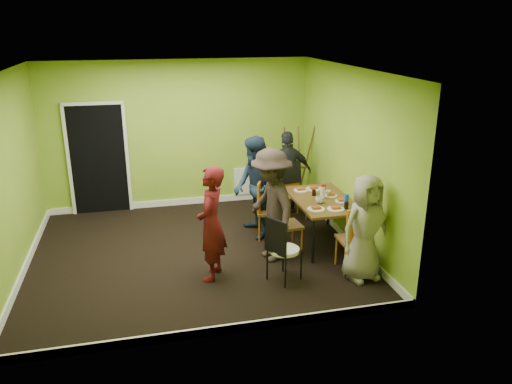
# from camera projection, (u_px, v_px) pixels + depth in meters

# --- Properties ---
(ground) EXTENTS (5.00, 5.00, 0.00)m
(ground) POSITION_uv_depth(u_px,v_px,m) (196.00, 252.00, 7.83)
(ground) COLOR black
(ground) RESTS_ON ground
(room_walls) EXTENTS (5.04, 4.54, 2.82)m
(room_walls) POSITION_uv_depth(u_px,v_px,m) (192.00, 192.00, 7.55)
(room_walls) COLOR #79A62A
(room_walls) RESTS_ON ground
(dining_table) EXTENTS (0.90, 1.50, 0.75)m
(dining_table) POSITION_uv_depth(u_px,v_px,m) (322.00, 202.00, 7.99)
(dining_table) COLOR black
(dining_table) RESTS_ON ground
(chair_left_far) EXTENTS (0.54, 0.54, 0.99)m
(chair_left_far) POSITION_uv_depth(u_px,v_px,m) (267.00, 206.00, 8.20)
(chair_left_far) COLOR orange
(chair_left_far) RESTS_ON ground
(chair_left_near) EXTENTS (0.45, 0.45, 1.00)m
(chair_left_near) POSITION_uv_depth(u_px,v_px,m) (282.00, 220.00, 7.63)
(chair_left_near) COLOR orange
(chair_left_near) RESTS_ON ground
(chair_back_end) EXTENTS (0.48, 0.55, 1.01)m
(chair_back_end) POSITION_uv_depth(u_px,v_px,m) (290.00, 178.00, 9.14)
(chair_back_end) COLOR orange
(chair_back_end) RESTS_ON ground
(chair_front_end) EXTENTS (0.42, 0.43, 1.00)m
(chair_front_end) POSITION_uv_depth(u_px,v_px,m) (356.00, 236.00, 7.06)
(chair_front_end) COLOR orange
(chair_front_end) RESTS_ON ground
(chair_bentwood) EXTENTS (0.52, 0.51, 0.96)m
(chair_bentwood) POSITION_uv_depth(u_px,v_px,m) (281.00, 247.00, 6.80)
(chair_bentwood) COLOR black
(chair_bentwood) RESTS_ON ground
(easel) EXTENTS (0.64, 0.60, 1.59)m
(easel) POSITION_uv_depth(u_px,v_px,m) (297.00, 166.00, 9.65)
(easel) COLOR brown
(easel) RESTS_ON ground
(plate_near_left) EXTENTS (0.24, 0.24, 0.01)m
(plate_near_left) POSITION_uv_depth(u_px,v_px,m) (301.00, 190.00, 8.36)
(plate_near_left) COLOR white
(plate_near_left) RESTS_ON dining_table
(plate_near_right) EXTENTS (0.27, 0.27, 0.01)m
(plate_near_right) POSITION_uv_depth(u_px,v_px,m) (316.00, 209.00, 7.52)
(plate_near_right) COLOR white
(plate_near_right) RESTS_ON dining_table
(plate_far_back) EXTENTS (0.27, 0.27, 0.01)m
(plate_far_back) POSITION_uv_depth(u_px,v_px,m) (314.00, 189.00, 8.43)
(plate_far_back) COLOR white
(plate_far_back) RESTS_ON dining_table
(plate_far_front) EXTENTS (0.26, 0.26, 0.01)m
(plate_far_front) POSITION_uv_depth(u_px,v_px,m) (336.00, 209.00, 7.53)
(plate_far_front) COLOR white
(plate_far_front) RESTS_ON dining_table
(plate_wall_back) EXTENTS (0.22, 0.22, 0.01)m
(plate_wall_back) POSITION_uv_depth(u_px,v_px,m) (331.00, 196.00, 8.10)
(plate_wall_back) COLOR white
(plate_wall_back) RESTS_ON dining_table
(plate_wall_front) EXTENTS (0.21, 0.21, 0.01)m
(plate_wall_front) POSITION_uv_depth(u_px,v_px,m) (342.00, 201.00, 7.86)
(plate_wall_front) COLOR white
(plate_wall_front) RESTS_ON dining_table
(thermos) EXTENTS (0.08, 0.08, 0.20)m
(thermos) POSITION_uv_depth(u_px,v_px,m) (323.00, 192.00, 7.96)
(thermos) COLOR white
(thermos) RESTS_ON dining_table
(blue_bottle) EXTENTS (0.07, 0.07, 0.18)m
(blue_bottle) POSITION_uv_depth(u_px,v_px,m) (346.00, 200.00, 7.68)
(blue_bottle) COLOR blue
(blue_bottle) RESTS_ON dining_table
(orange_bottle) EXTENTS (0.03, 0.03, 0.08)m
(orange_bottle) POSITION_uv_depth(u_px,v_px,m) (313.00, 192.00, 8.16)
(orange_bottle) COLOR orange
(orange_bottle) RESTS_ON dining_table
(glass_mid) EXTENTS (0.07, 0.07, 0.10)m
(glass_mid) POSITION_uv_depth(u_px,v_px,m) (314.00, 193.00, 8.12)
(glass_mid) COLOR black
(glass_mid) RESTS_ON dining_table
(glass_back) EXTENTS (0.07, 0.07, 0.09)m
(glass_back) POSITION_uv_depth(u_px,v_px,m) (324.00, 188.00, 8.36)
(glass_back) COLOR black
(glass_back) RESTS_ON dining_table
(glass_front) EXTENTS (0.07, 0.07, 0.11)m
(glass_front) POSITION_uv_depth(u_px,v_px,m) (346.00, 205.00, 7.54)
(glass_front) COLOR black
(glass_front) RESTS_ON dining_table
(cup_a) EXTENTS (0.13, 0.13, 0.10)m
(cup_a) POSITION_uv_depth(u_px,v_px,m) (320.00, 200.00, 7.77)
(cup_a) COLOR white
(cup_a) RESTS_ON dining_table
(cup_b) EXTENTS (0.10, 0.10, 0.09)m
(cup_b) POSITION_uv_depth(u_px,v_px,m) (327.00, 193.00, 8.09)
(cup_b) COLOR white
(cup_b) RESTS_ON dining_table
(person_standing) EXTENTS (0.59, 0.70, 1.63)m
(person_standing) POSITION_uv_depth(u_px,v_px,m) (211.00, 224.00, 6.82)
(person_standing) COLOR #4F0D10
(person_standing) RESTS_ON ground
(person_left_far) EXTENTS (0.73, 0.89, 1.70)m
(person_left_far) POSITION_uv_depth(u_px,v_px,m) (255.00, 188.00, 8.20)
(person_left_far) COLOR #162539
(person_left_far) RESTS_ON ground
(person_left_near) EXTENTS (0.82, 1.20, 1.72)m
(person_left_near) POSITION_uv_depth(u_px,v_px,m) (271.00, 205.00, 7.38)
(person_left_near) COLOR black
(person_left_near) RESTS_ON ground
(person_back_end) EXTENTS (0.91, 0.39, 1.55)m
(person_back_end) POSITION_uv_depth(u_px,v_px,m) (288.00, 173.00, 9.27)
(person_back_end) COLOR #212327
(person_back_end) RESTS_ON ground
(person_front_end) EXTENTS (0.82, 0.62, 1.51)m
(person_front_end) POSITION_uv_depth(u_px,v_px,m) (365.00, 228.00, 6.83)
(person_front_end) COLOR gray
(person_front_end) RESTS_ON ground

